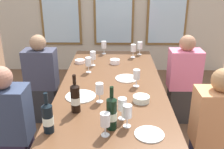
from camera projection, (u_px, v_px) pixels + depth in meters
name	position (u px, v px, depth m)	size (l,w,h in m)	color
ground_plane	(112.00, 144.00, 2.91)	(12.00, 12.00, 0.00)	brown
dining_table	(112.00, 89.00, 2.66)	(1.02, 2.25, 0.74)	brown
white_plate_0	(127.00, 78.00, 2.74)	(0.24, 0.24, 0.01)	white
white_plate_1	(81.00, 96.00, 2.35)	(0.27, 0.27, 0.01)	white
white_plate_2	(149.00, 134.00, 1.81)	(0.21, 0.21, 0.01)	white
wine_bottle_0	(48.00, 118.00, 1.80)	(0.08, 0.08, 0.30)	black
wine_bottle_1	(112.00, 113.00, 1.84)	(0.08, 0.08, 0.33)	black
wine_bottle_2	(75.00, 98.00, 2.07)	(0.08, 0.08, 0.32)	black
tasting_bowl_0	(141.00, 99.00, 2.26)	(0.14, 0.14, 0.05)	white
tasting_bowl_1	(80.00, 61.00, 3.20)	(0.12, 0.12, 0.04)	white
tasting_bowl_2	(115.00, 62.00, 3.18)	(0.12, 0.12, 0.05)	white
wine_glass_0	(100.00, 89.00, 2.22)	(0.07, 0.07, 0.17)	white
wine_glass_1	(133.00, 48.00, 3.37)	(0.07, 0.07, 0.17)	white
wine_glass_2	(104.00, 45.00, 3.51)	(0.07, 0.07, 0.17)	white
wine_glass_3	(140.00, 46.00, 3.49)	(0.07, 0.07, 0.17)	white
wine_glass_4	(88.00, 62.00, 2.87)	(0.07, 0.07, 0.17)	white
wine_glass_5	(127.00, 112.00, 1.87)	(0.07, 0.07, 0.17)	white
wine_glass_6	(122.00, 105.00, 1.97)	(0.07, 0.07, 0.17)	white
wine_glass_7	(93.00, 56.00, 3.08)	(0.07, 0.07, 0.17)	white
wine_glass_8	(105.00, 121.00, 1.76)	(0.07, 0.07, 0.17)	white
wine_glass_9	(137.00, 75.00, 2.52)	(0.07, 0.07, 0.17)	white
seated_person_0	(9.00, 130.00, 2.23)	(0.38, 0.24, 1.11)	#282139
seated_person_1	(214.00, 134.00, 2.19)	(0.38, 0.24, 1.11)	#222139
seated_person_2	(42.00, 81.00, 3.22)	(0.38, 0.24, 1.11)	#27292C
seated_person_3	(183.00, 82.00, 3.20)	(0.38, 0.24, 1.11)	#312E2C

